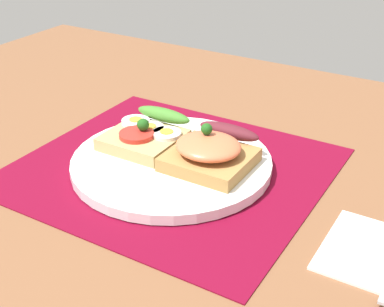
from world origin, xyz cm
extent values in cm
cube|color=brown|center=(0.00, 0.00, -1.60)|extent=(120.00, 90.00, 3.20)
cube|color=maroon|center=(0.00, 0.00, 0.15)|extent=(36.88, 33.74, 0.30)
cylinder|color=white|center=(0.00, 0.00, 0.94)|extent=(25.13, 25.13, 1.28)
cube|color=tan|center=(-4.99, 1.04, 2.40)|extent=(9.35, 8.80, 1.64)
cylinder|color=red|center=(-5.28, -0.41, 3.51)|extent=(4.47, 4.47, 0.60)
ellipsoid|color=#42802C|center=(-4.99, 5.84, 4.11)|extent=(8.22, 2.20, 1.80)
sphere|color=#1E5919|center=(-4.93, 1.04, 4.61)|extent=(1.60, 1.60, 1.60)
cylinder|color=white|center=(-7.80, 3.27, 3.46)|extent=(3.78, 3.78, 0.50)
cylinder|color=yellow|center=(-7.80, 3.27, 3.79)|extent=(1.70, 1.70, 0.16)
cylinder|color=white|center=(-4.99, 2.54, 3.46)|extent=(3.78, 3.78, 0.50)
cylinder|color=yellow|center=(-4.99, 2.54, 3.79)|extent=(1.70, 1.70, 0.16)
cylinder|color=white|center=(-2.19, 2.31, 3.46)|extent=(3.78, 3.78, 0.50)
cylinder|color=yellow|center=(-2.19, 2.31, 3.79)|extent=(1.70, 1.70, 0.16)
cube|color=#A67B42|center=(4.99, 0.81, 2.42)|extent=(9.81, 9.17, 1.68)
ellipsoid|color=#E76E45|center=(4.92, 0.62, 4.33)|extent=(8.05, 7.34, 2.13)
ellipsoid|color=#581C25|center=(4.99, 5.80, 4.16)|extent=(8.34, 2.20, 1.80)
sphere|color=#1E5919|center=(4.19, 1.41, 6.09)|extent=(1.40, 1.40, 1.40)
camera|label=1|loc=(32.58, -49.49, 34.19)|focal=50.57mm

